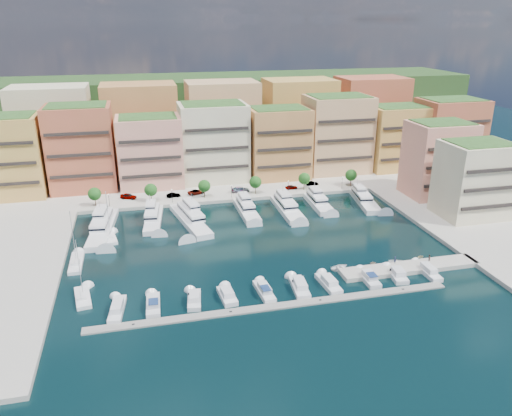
% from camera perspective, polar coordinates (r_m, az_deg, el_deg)
% --- Properties ---
extents(ground, '(400.00, 400.00, 0.00)m').
position_cam_1_polar(ground, '(124.73, -0.07, -3.96)').
color(ground, black).
rests_on(ground, ground).
extents(north_quay, '(220.00, 64.00, 2.00)m').
position_cam_1_polar(north_quay, '(181.84, -4.62, 4.02)').
color(north_quay, '#9E998E').
rests_on(north_quay, ground).
extents(east_quay, '(34.00, 76.00, 2.00)m').
position_cam_1_polar(east_quay, '(144.78, 25.38, -2.47)').
color(east_quay, '#9E998E').
rests_on(east_quay, ground).
extents(hillside, '(240.00, 40.00, 58.00)m').
position_cam_1_polar(hillside, '(227.82, -6.56, 7.39)').
color(hillside, '#1B3C18').
rests_on(hillside, ground).
extents(south_pontoon, '(72.00, 2.20, 0.35)m').
position_cam_1_polar(south_pontoon, '(98.47, 2.33, -11.24)').
color(south_pontoon, gray).
rests_on(south_pontoon, ground).
extents(finger_pier, '(32.00, 5.00, 2.00)m').
position_cam_1_polar(finger_pier, '(116.92, 17.11, -6.74)').
color(finger_pier, '#9E998E').
rests_on(finger_pier, ground).
extents(apartment_0, '(22.00, 16.50, 24.80)m').
position_cam_1_polar(apartment_0, '(169.56, -26.75, 5.28)').
color(apartment_0, '#D2934D').
rests_on(apartment_0, north_quay).
extents(apartment_1, '(20.00, 16.50, 26.80)m').
position_cam_1_polar(apartment_1, '(167.49, -19.32, 6.53)').
color(apartment_1, '#BC533E').
rests_on(apartment_1, north_quay).
extents(apartment_2, '(20.00, 15.50, 22.80)m').
position_cam_1_polar(apartment_2, '(165.11, -12.02, 6.34)').
color(apartment_2, tan).
rests_on(apartment_2, north_quay).
extents(apartment_3, '(22.00, 16.50, 25.80)m').
position_cam_1_polar(apartment_3, '(168.43, -4.89, 7.53)').
color(apartment_3, beige).
rests_on(apartment_3, north_quay).
extents(apartment_4, '(20.00, 15.50, 23.80)m').
position_cam_1_polar(apartment_4, '(171.33, 2.58, 7.46)').
color(apartment_4, '#CB8A4C').
rests_on(apartment_4, north_quay).
extents(apartment_5, '(22.00, 16.50, 26.80)m').
position_cam_1_polar(apartment_5, '(180.01, 9.23, 8.36)').
color(apartment_5, tan).
rests_on(apartment_5, north_quay).
extents(apartment_6, '(20.00, 15.50, 22.80)m').
position_cam_1_polar(apartment_6, '(188.16, 15.69, 7.77)').
color(apartment_6, '#D2934D').
rests_on(apartment_6, north_quay).
extents(apartment_7, '(22.00, 16.50, 24.80)m').
position_cam_1_polar(apartment_7, '(196.72, 21.16, 7.98)').
color(apartment_7, '#BC533E').
rests_on(apartment_7, north_quay).
extents(apartment_east_a, '(18.00, 14.50, 22.80)m').
position_cam_1_polar(apartment_east_a, '(162.28, 20.08, 5.27)').
color(apartment_east_a, tan).
rests_on(apartment_east_a, east_quay).
extents(apartment_east_b, '(18.00, 14.50, 20.80)m').
position_cam_1_polar(apartment_east_b, '(148.50, 23.73, 3.00)').
color(apartment_east_b, beige).
rests_on(apartment_east_b, east_quay).
extents(backblock_0, '(26.00, 18.00, 30.00)m').
position_cam_1_polar(backblock_0, '(189.90, -22.16, 8.27)').
color(backblock_0, beige).
rests_on(backblock_0, north_quay).
extents(backblock_1, '(26.00, 18.00, 30.00)m').
position_cam_1_polar(backblock_1, '(187.73, -13.01, 9.13)').
color(backblock_1, '#CB8A4C').
rests_on(backblock_1, north_quay).
extents(backblock_2, '(26.00, 18.00, 30.00)m').
position_cam_1_polar(backblock_2, '(190.31, -3.84, 9.76)').
color(backblock_2, tan).
rests_on(backblock_2, north_quay).
extents(backblock_3, '(26.00, 18.00, 30.00)m').
position_cam_1_polar(backblock_3, '(197.47, 4.90, 10.14)').
color(backblock_3, '#D2934D').
rests_on(backblock_3, north_quay).
extents(backblock_4, '(26.00, 18.00, 30.00)m').
position_cam_1_polar(backblock_4, '(208.74, 12.88, 10.27)').
color(backblock_4, '#BC533E').
rests_on(backblock_4, north_quay).
extents(tree_0, '(3.80, 3.80, 5.65)m').
position_cam_1_polar(tree_0, '(151.95, -17.97, 1.53)').
color(tree_0, '#473323').
rests_on(tree_0, north_quay).
extents(tree_1, '(3.80, 3.80, 5.65)m').
position_cam_1_polar(tree_1, '(151.34, -11.94, 2.04)').
color(tree_1, '#473323').
rests_on(tree_1, north_quay).
extents(tree_2, '(3.80, 3.80, 5.65)m').
position_cam_1_polar(tree_2, '(152.43, -5.93, 2.52)').
color(tree_2, '#473323').
rests_on(tree_2, north_quay).
extents(tree_3, '(3.80, 3.80, 5.65)m').
position_cam_1_polar(tree_3, '(155.16, -0.07, 2.97)').
color(tree_3, '#473323').
rests_on(tree_3, north_quay).
extents(tree_4, '(3.80, 3.80, 5.65)m').
position_cam_1_polar(tree_4, '(159.46, 5.54, 3.36)').
color(tree_4, '#473323').
rests_on(tree_4, north_quay).
extents(tree_5, '(3.80, 3.80, 5.65)m').
position_cam_1_polar(tree_5, '(165.21, 10.81, 3.71)').
color(tree_5, '#473323').
rests_on(tree_5, north_quay).
extents(lamppost_0, '(0.30, 0.30, 4.20)m').
position_cam_1_polar(lamppost_0, '(149.75, -16.46, 1.05)').
color(lamppost_0, black).
rests_on(lamppost_0, north_quay).
extents(lamppost_1, '(0.30, 0.30, 4.20)m').
position_cam_1_polar(lamppost_1, '(149.67, -9.59, 1.62)').
color(lamppost_1, black).
rests_on(lamppost_1, north_quay).
extents(lamppost_2, '(0.30, 0.30, 4.20)m').
position_cam_1_polar(lamppost_2, '(151.73, -2.81, 2.16)').
color(lamppost_2, black).
rests_on(lamppost_2, north_quay).
extents(lamppost_3, '(0.30, 0.30, 4.20)m').
position_cam_1_polar(lamppost_3, '(155.86, 3.71, 2.65)').
color(lamppost_3, black).
rests_on(lamppost_3, north_quay).
extents(lamppost_4, '(0.30, 0.30, 4.20)m').
position_cam_1_polar(lamppost_4, '(161.90, 9.82, 3.08)').
color(lamppost_4, black).
rests_on(lamppost_4, north_quay).
extents(yacht_0, '(7.61, 26.21, 7.30)m').
position_cam_1_polar(yacht_0, '(137.63, -17.10, -1.94)').
color(yacht_0, white).
rests_on(yacht_0, ground).
extents(yacht_1, '(6.41, 19.75, 7.30)m').
position_cam_1_polar(yacht_1, '(139.94, -11.65, -1.09)').
color(yacht_1, white).
rests_on(yacht_1, ground).
extents(yacht_2, '(9.45, 25.46, 7.30)m').
position_cam_1_polar(yacht_2, '(138.04, -7.58, -1.09)').
color(yacht_2, white).
rests_on(yacht_2, ground).
extents(yacht_3, '(4.50, 18.31, 7.30)m').
position_cam_1_polar(yacht_3, '(143.27, -1.13, -0.08)').
color(yacht_3, white).
rests_on(yacht_3, ground).
extents(yacht_4, '(5.07, 20.99, 7.30)m').
position_cam_1_polar(yacht_4, '(144.96, 3.54, 0.09)').
color(yacht_4, white).
rests_on(yacht_4, ground).
extents(yacht_5, '(5.16, 16.91, 7.30)m').
position_cam_1_polar(yacht_5, '(149.87, 7.11, 0.72)').
color(yacht_5, white).
rests_on(yacht_5, ground).
extents(yacht_6, '(7.55, 19.76, 7.30)m').
position_cam_1_polar(yacht_6, '(154.31, 12.25, 0.99)').
color(yacht_6, white).
rests_on(yacht_6, ground).
extents(cruiser_0, '(3.52, 9.42, 2.55)m').
position_cam_1_polar(cruiser_0, '(100.18, -15.57, -11.11)').
color(cruiser_0, silver).
rests_on(cruiser_0, ground).
extents(cruiser_1, '(2.95, 8.27, 2.66)m').
position_cam_1_polar(cruiser_1, '(99.94, -11.67, -10.80)').
color(cruiser_1, silver).
rests_on(cruiser_1, ground).
extents(cruiser_2, '(3.45, 7.45, 2.55)m').
position_cam_1_polar(cruiser_2, '(100.31, -7.06, -10.38)').
color(cruiser_2, silver).
rests_on(cruiser_2, ground).
extents(cruiser_3, '(3.28, 7.29, 2.55)m').
position_cam_1_polar(cruiser_3, '(101.05, -3.31, -9.99)').
color(cruiser_3, silver).
rests_on(cruiser_3, ground).
extents(cruiser_4, '(2.95, 8.59, 2.66)m').
position_cam_1_polar(cruiser_4, '(102.39, 0.95, -9.50)').
color(cruiser_4, silver).
rests_on(cruiser_4, ground).
extents(cruiser_5, '(3.58, 8.96, 2.55)m').
position_cam_1_polar(cruiser_5, '(104.30, 4.99, -8.99)').
color(cruiser_5, silver).
rests_on(cruiser_5, ground).
extents(cruiser_6, '(3.28, 8.57, 2.55)m').
position_cam_1_polar(cruiser_6, '(106.30, 8.30, -8.53)').
color(cruiser_6, silver).
rests_on(cruiser_6, ground).
extents(cruiser_7, '(2.72, 7.68, 2.66)m').
position_cam_1_polar(cruiser_7, '(109.69, 12.75, -7.86)').
color(cruiser_7, silver).
rests_on(cruiser_7, ground).
extents(cruiser_8, '(3.80, 7.50, 2.55)m').
position_cam_1_polar(cruiser_8, '(112.63, 15.82, -7.37)').
color(cruiser_8, silver).
rests_on(cruiser_8, ground).
extents(cruiser_9, '(2.44, 8.91, 2.55)m').
position_cam_1_polar(cruiser_9, '(116.15, 19.00, -6.85)').
color(cruiser_9, silver).
rests_on(cruiser_9, ground).
extents(sailboat_2, '(3.90, 8.01, 13.20)m').
position_cam_1_polar(sailboat_2, '(131.34, -16.32, -3.38)').
color(sailboat_2, white).
rests_on(sailboat_2, ground).
extents(sailboat_1, '(2.83, 10.67, 13.20)m').
position_cam_1_polar(sailboat_1, '(120.88, -19.84, -5.98)').
color(sailboat_1, white).
rests_on(sailboat_1, ground).
extents(sailboat_0, '(4.06, 8.81, 13.20)m').
position_cam_1_polar(sailboat_0, '(106.33, -19.18, -9.70)').
color(sailboat_0, white).
rests_on(sailboat_0, ground).
extents(tender_0, '(4.94, 4.17, 0.87)m').
position_cam_1_polar(tender_0, '(113.35, 9.54, -6.70)').
color(tender_0, white).
rests_on(tender_0, ground).
extents(tender_1, '(1.56, 1.38, 0.77)m').
position_cam_1_polar(tender_1, '(116.99, 13.23, -6.11)').
color(tender_1, '#C1AD94').
rests_on(tender_1, ground).
extents(tender_2, '(4.79, 4.09, 0.84)m').
position_cam_1_polar(tender_2, '(118.60, 15.92, -5.97)').
color(tender_2, white).
rests_on(tender_2, ground).
extents(tender_3, '(1.73, 1.53, 0.86)m').
position_cam_1_polar(tender_3, '(122.77, 18.30, -5.29)').
color(tender_3, beige).
rests_on(tender_3, ground).
extents(car_0, '(5.33, 3.90, 1.69)m').
position_cam_1_polar(car_0, '(156.39, -14.38, 1.32)').
color(car_0, gray).
rests_on(car_0, north_quay).
extents(car_1, '(4.34, 1.99, 1.38)m').
position_cam_1_polar(car_1, '(154.99, -9.41, 1.47)').
color(car_1, gray).
rests_on(car_1, north_quay).
extents(car_2, '(5.78, 3.91, 1.47)m').
position_cam_1_polar(car_2, '(156.68, -6.84, 1.83)').
color(car_2, gray).
rests_on(car_2, north_quay).
extents(car_3, '(5.91, 2.49, 1.70)m').
position_cam_1_polar(car_3, '(157.55, -1.79, 2.13)').
color(car_3, gray).
rests_on(car_3, north_quay).
extents(car_4, '(3.99, 1.70, 1.35)m').
position_cam_1_polar(car_4, '(160.77, 4.06, 2.41)').
color(car_4, gray).
rests_on(car_4, north_quay).
extents(car_5, '(4.10, 1.51, 1.34)m').
position_cam_1_polar(car_5, '(165.03, 6.44, 2.81)').
color(car_5, gray).
rests_on(car_5, north_quay).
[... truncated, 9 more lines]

